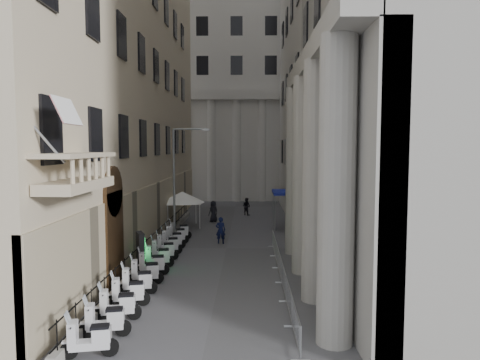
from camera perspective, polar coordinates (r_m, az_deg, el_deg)
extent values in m
cube|color=#AFACA5|center=(56.41, -0.31, 13.11)|extent=(22.00, 10.00, 30.00)
cylinder|color=silver|center=(33.77, -9.59, -5.01)|extent=(0.06, 0.06, 1.96)
cylinder|color=silver|center=(33.40, -5.37, -5.07)|extent=(0.06, 0.06, 1.96)
cylinder|color=silver|center=(36.19, -8.86, -4.37)|extent=(0.06, 0.06, 1.96)
cylinder|color=silver|center=(35.85, -4.92, -4.42)|extent=(0.06, 0.06, 1.96)
cube|color=white|center=(34.63, -7.20, -3.04)|extent=(2.67, 2.67, 0.11)
cone|color=white|center=(34.58, -7.21, -2.31)|extent=(3.56, 3.56, 0.89)
cylinder|color=gray|center=(29.44, -8.78, -0.77)|extent=(0.16, 0.16, 7.68)
cylinder|color=gray|center=(29.13, -6.64, 6.76)|extent=(2.31, 0.21, 0.12)
cube|color=gray|center=(28.96, -4.57, 6.69)|extent=(0.49, 0.23, 0.14)
cube|color=black|center=(23.11, -13.13, -9.33)|extent=(0.67, 1.00, 2.06)
cube|color=#19E54C|center=(23.08, -12.74, -8.75)|extent=(0.34, 0.69, 1.14)
imported|color=#0D1236|center=(28.89, -2.60, -6.72)|extent=(0.66, 0.44, 1.80)
imported|color=black|center=(40.70, 0.86, -3.55)|extent=(1.03, 0.99, 1.67)
imported|color=black|center=(37.14, -3.57, -4.20)|extent=(1.06, 1.03, 1.83)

